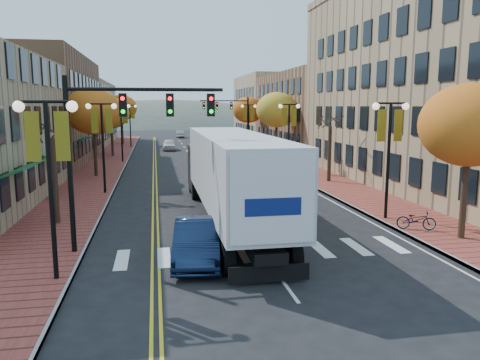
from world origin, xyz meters
name	(u,v)px	position (x,y,z in m)	size (l,w,h in m)	color
ground	(273,269)	(0.00, 0.00, 0.00)	(200.00, 200.00, 0.00)	black
sidewalk_left	(106,164)	(-9.00, 32.50, 0.07)	(4.00, 85.00, 0.15)	brown
sidewalk_right	(280,160)	(9.00, 32.50, 0.07)	(4.00, 85.00, 0.15)	brown
building_left_mid	(27,110)	(-17.00, 36.00, 5.50)	(12.00, 24.00, 11.00)	brown
building_left_far	(70,113)	(-17.00, 61.00, 4.75)	(12.00, 26.00, 9.50)	#9E8966
building_right_near	(463,84)	(18.50, 16.00, 7.50)	(15.00, 28.00, 15.00)	#997F5B
building_right_mid	(332,113)	(18.50, 42.00, 5.00)	(15.00, 24.00, 10.00)	brown
building_right_far	(286,108)	(18.50, 64.00, 5.50)	(15.00, 20.00, 11.00)	#9E8966
tree_left_a	(55,181)	(-9.00, 8.00, 2.25)	(0.28, 0.28, 4.20)	#382619
tree_left_b	(93,111)	(-9.00, 24.00, 5.45)	(4.48, 4.48, 7.21)	#382619
tree_left_c	(111,113)	(-9.00, 40.00, 5.05)	(4.16, 4.16, 6.69)	#382619
tree_left_d	(121,108)	(-9.00, 58.00, 5.60)	(4.61, 4.61, 7.42)	#382619
tree_right_a	(469,125)	(9.00, 2.00, 5.05)	(4.16, 4.16, 6.69)	#382619
tree_right_b	(329,154)	(9.00, 18.00, 2.25)	(0.28, 0.28, 4.20)	#382619
tree_right_c	(277,110)	(9.00, 34.00, 5.45)	(4.48, 4.48, 7.21)	#382619
tree_right_d	(248,110)	(9.00, 50.00, 5.29)	(4.35, 4.35, 7.00)	#382619
lamp_left_a	(49,155)	(-7.50, 0.00, 4.29)	(1.96, 0.36, 6.05)	black
lamp_left_b	(102,130)	(-7.50, 16.00, 4.29)	(1.96, 0.36, 6.05)	black
lamp_left_c	(121,121)	(-7.50, 34.00, 4.29)	(1.96, 0.36, 6.05)	black
lamp_left_d	(130,117)	(-7.50, 52.00, 4.29)	(1.96, 0.36, 6.05)	black
lamp_right_a	(389,138)	(7.50, 6.00, 4.29)	(1.96, 0.36, 6.05)	black
lamp_right_b	(289,124)	(7.50, 24.00, 4.29)	(1.96, 0.36, 6.05)	black
lamp_right_c	(249,119)	(7.50, 42.00, 4.29)	(1.96, 0.36, 6.05)	black
traffic_mast_near	(119,130)	(-5.48, 3.00, 4.92)	(6.10, 0.35, 7.00)	black
traffic_mast_far	(233,114)	(5.48, 42.00, 4.92)	(6.10, 0.34, 7.00)	black
semi_truck	(229,171)	(-0.52, 7.03, 2.67)	(2.98, 18.25, 4.56)	black
navy_sedan	(197,241)	(-2.65, 1.36, 0.79)	(1.68, 4.81, 1.59)	#0D1A35
black_suv	(281,193)	(3.30, 11.15, 0.64)	(2.12, 4.60, 1.28)	black
car_far_white	(169,145)	(-2.25, 47.40, 0.75)	(1.76, 4.37, 1.49)	silver
car_far_silver	(201,140)	(2.96, 56.83, 0.66)	(1.85, 4.56, 1.32)	#96979D
car_far_oncoming	(180,134)	(0.50, 72.41, 0.66)	(1.40, 4.01, 1.32)	#AEB0B6
bicycle	(416,220)	(7.80, 3.62, 0.61)	(0.61, 1.75, 0.92)	gray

